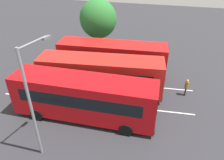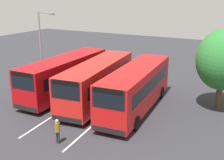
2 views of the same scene
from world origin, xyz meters
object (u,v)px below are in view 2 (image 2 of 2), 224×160
object	(u,v)px
bus_center_right	(136,87)
street_lamp	(42,43)
bus_far_left	(65,75)
pedestrian	(57,129)
depot_tree	(223,60)
bus_center_left	(98,81)

from	to	relation	value
bus_center_right	street_lamp	xyz separation A→B (m)	(-1.71, -10.78, 2.31)
bus_far_left	street_lamp	distance (m)	4.62
pedestrian	street_lamp	world-z (taller)	street_lamp
depot_tree	bus_center_left	bearing A→B (deg)	-70.86
bus_center_left	depot_tree	world-z (taller)	depot_tree
bus_center_right	pedestrian	world-z (taller)	bus_center_right
bus_center_right	street_lamp	world-z (taller)	street_lamp
pedestrian	depot_tree	size ratio (longest dim) A/B	0.25
street_lamp	bus_center_left	bearing A→B (deg)	-0.99
bus_center_left	depot_tree	size ratio (longest dim) A/B	1.71
bus_center_right	street_lamp	size ratio (longest dim) A/B	1.50
street_lamp	depot_tree	xyz separation A→B (m)	(-1.58, 16.48, -0.19)
street_lamp	depot_tree	world-z (taller)	street_lamp
bus_far_left	bus_center_left	distance (m)	3.51
street_lamp	depot_tree	size ratio (longest dim) A/B	1.14
bus_center_left	depot_tree	distance (m)	10.00
bus_far_left	bus_center_right	distance (m)	7.05
bus_far_left	pedestrian	distance (m)	9.04
bus_far_left	pedestrian	bearing A→B (deg)	32.35
depot_tree	street_lamp	bearing A→B (deg)	-84.53
bus_far_left	bus_center_right	world-z (taller)	same
bus_center_right	street_lamp	distance (m)	11.16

